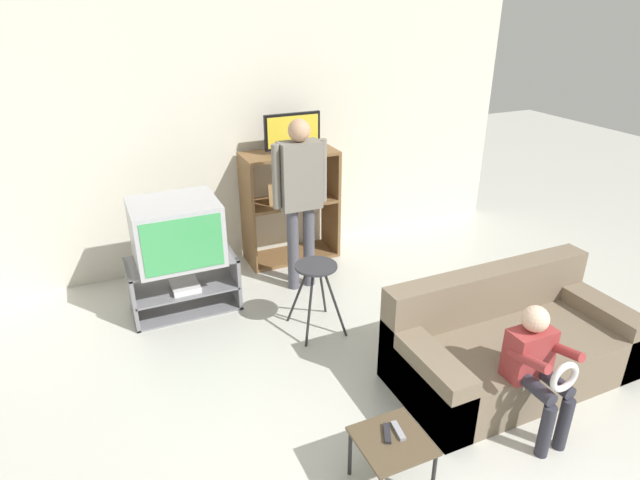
{
  "coord_description": "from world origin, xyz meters",
  "views": [
    {
      "loc": [
        -1.44,
        -1.27,
        2.64
      ],
      "look_at": [
        0.11,
        2.18,
        0.9
      ],
      "focal_mm": 30.0,
      "sensor_mm": 36.0,
      "label": 1
    }
  ],
  "objects_px": {
    "television_flat": "(293,134)",
    "remote_control_black": "(387,433)",
    "snack_table": "(392,446)",
    "person_seated_child": "(538,364)",
    "remote_control_white": "(398,431)",
    "television_main": "(176,231)",
    "tv_stand": "(184,284)",
    "person_standing_adult": "(300,190)",
    "media_shelf": "(290,205)",
    "couch": "(508,345)",
    "folding_stool": "(316,277)"
  },
  "relations": [
    {
      "from": "television_flat",
      "to": "remote_control_white",
      "type": "relative_size",
      "value": 4.09
    },
    {
      "from": "tv_stand",
      "to": "person_seated_child",
      "type": "distance_m",
      "value": 3.03
    },
    {
      "from": "remote_control_black",
      "to": "tv_stand",
      "type": "bearing_deg",
      "value": 131.64
    },
    {
      "from": "television_flat",
      "to": "snack_table",
      "type": "xyz_separation_m",
      "value": [
        -0.63,
        -3.05,
        -1.06
      ]
    },
    {
      "from": "television_flat",
      "to": "snack_table",
      "type": "height_order",
      "value": "television_flat"
    },
    {
      "from": "remote_control_black",
      "to": "couch",
      "type": "xyz_separation_m",
      "value": [
        1.35,
        0.49,
        -0.11
      ]
    },
    {
      "from": "couch",
      "to": "media_shelf",
      "type": "bearing_deg",
      "value": 106.41
    },
    {
      "from": "folding_stool",
      "to": "snack_table",
      "type": "distance_m",
      "value": 1.71
    },
    {
      "from": "television_main",
      "to": "couch",
      "type": "height_order",
      "value": "television_main"
    },
    {
      "from": "snack_table",
      "to": "remote_control_black",
      "type": "distance_m",
      "value": 0.07
    },
    {
      "from": "tv_stand",
      "to": "television_main",
      "type": "xyz_separation_m",
      "value": [
        -0.01,
        -0.0,
        0.53
      ]
    },
    {
      "from": "television_main",
      "to": "television_flat",
      "type": "relative_size",
      "value": 1.25
    },
    {
      "from": "remote_control_white",
      "to": "television_main",
      "type": "bearing_deg",
      "value": 115.74
    },
    {
      "from": "television_main",
      "to": "remote_control_white",
      "type": "bearing_deg",
      "value": -72.7
    },
    {
      "from": "media_shelf",
      "to": "remote_control_white",
      "type": "bearing_deg",
      "value": -99.93
    },
    {
      "from": "remote_control_black",
      "to": "remote_control_white",
      "type": "distance_m",
      "value": 0.07
    },
    {
      "from": "television_flat",
      "to": "remote_control_black",
      "type": "relative_size",
      "value": 4.09
    },
    {
      "from": "television_flat",
      "to": "remote_control_white",
      "type": "height_order",
      "value": "television_flat"
    },
    {
      "from": "tv_stand",
      "to": "television_main",
      "type": "height_order",
      "value": "television_main"
    },
    {
      "from": "television_main",
      "to": "television_flat",
      "type": "xyz_separation_m",
      "value": [
        1.33,
        0.58,
        0.59
      ]
    },
    {
      "from": "television_main",
      "to": "snack_table",
      "type": "distance_m",
      "value": 2.61
    },
    {
      "from": "tv_stand",
      "to": "person_seated_child",
      "type": "relative_size",
      "value": 1.05
    },
    {
      "from": "remote_control_black",
      "to": "remote_control_white",
      "type": "relative_size",
      "value": 1.0
    },
    {
      "from": "couch",
      "to": "person_standing_adult",
      "type": "bearing_deg",
      "value": 115.32
    },
    {
      "from": "folding_stool",
      "to": "remote_control_white",
      "type": "bearing_deg",
      "value": -97.42
    },
    {
      "from": "person_standing_adult",
      "to": "person_seated_child",
      "type": "relative_size",
      "value": 1.85
    },
    {
      "from": "snack_table",
      "to": "person_standing_adult",
      "type": "relative_size",
      "value": 0.24
    },
    {
      "from": "person_standing_adult",
      "to": "television_main",
      "type": "bearing_deg",
      "value": 177.58
    },
    {
      "from": "television_main",
      "to": "person_standing_adult",
      "type": "relative_size",
      "value": 0.44
    },
    {
      "from": "tv_stand",
      "to": "person_standing_adult",
      "type": "xyz_separation_m",
      "value": [
        1.13,
        -0.05,
        0.76
      ]
    },
    {
      "from": "snack_table",
      "to": "person_seated_child",
      "type": "bearing_deg",
      "value": 1.63
    },
    {
      "from": "person_standing_adult",
      "to": "media_shelf",
      "type": "bearing_deg",
      "value": 77.21
    },
    {
      "from": "media_shelf",
      "to": "person_seated_child",
      "type": "bearing_deg",
      "value": -81.06
    },
    {
      "from": "remote_control_black",
      "to": "person_seated_child",
      "type": "distance_m",
      "value": 1.09
    },
    {
      "from": "snack_table",
      "to": "person_standing_adult",
      "type": "distance_m",
      "value": 2.56
    },
    {
      "from": "television_main",
      "to": "person_standing_adult",
      "type": "bearing_deg",
      "value": -2.42
    },
    {
      "from": "television_main",
      "to": "person_seated_child",
      "type": "height_order",
      "value": "television_main"
    },
    {
      "from": "remote_control_black",
      "to": "person_standing_adult",
      "type": "bearing_deg",
      "value": 105.27
    },
    {
      "from": "television_flat",
      "to": "remote_control_white",
      "type": "distance_m",
      "value": 3.23
    },
    {
      "from": "media_shelf",
      "to": "snack_table",
      "type": "distance_m",
      "value": 3.14
    },
    {
      "from": "tv_stand",
      "to": "remote_control_white",
      "type": "relative_size",
      "value": 6.53
    },
    {
      "from": "television_main",
      "to": "media_shelf",
      "type": "xyz_separation_m",
      "value": [
        1.29,
        0.6,
        -0.17
      ]
    },
    {
      "from": "television_flat",
      "to": "person_standing_adult",
      "type": "relative_size",
      "value": 0.36
    },
    {
      "from": "media_shelf",
      "to": "couch",
      "type": "relative_size",
      "value": 0.66
    },
    {
      "from": "folding_stool",
      "to": "person_seated_child",
      "type": "bearing_deg",
      "value": -64.24
    },
    {
      "from": "couch",
      "to": "remote_control_white",
      "type": "bearing_deg",
      "value": -158.71
    },
    {
      "from": "television_main",
      "to": "folding_stool",
      "type": "relative_size",
      "value": 1.18
    },
    {
      "from": "television_flat",
      "to": "person_standing_adult",
      "type": "xyz_separation_m",
      "value": [
        -0.18,
        -0.63,
        -0.36
      ]
    },
    {
      "from": "snack_table",
      "to": "person_seated_child",
      "type": "relative_size",
      "value": 0.44
    },
    {
      "from": "person_seated_child",
      "to": "media_shelf",
      "type": "bearing_deg",
      "value": 98.94
    }
  ]
}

